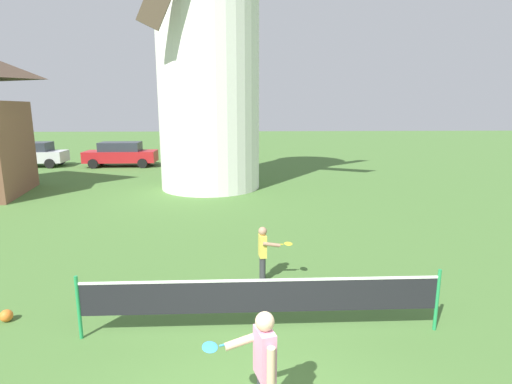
# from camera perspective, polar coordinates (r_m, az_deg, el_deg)

# --- Properties ---
(windmill) EXTENTS (9.09, 5.30, 15.64)m
(windmill) POSITION_cam_1_polar(r_m,az_deg,el_deg) (19.25, -6.95, 23.08)
(windmill) COLOR white
(windmill) RESTS_ON ground_plane
(tennis_net) EXTENTS (6.02, 0.06, 1.10)m
(tennis_net) POSITION_cam_1_polar(r_m,az_deg,el_deg) (6.84, 0.77, -14.59)
(tennis_net) COLOR #238E4C
(tennis_net) RESTS_ON ground_plane
(player_near) EXTENTS (0.88, 0.48, 1.48)m
(player_near) POSITION_cam_1_polar(r_m,az_deg,el_deg) (5.05, 0.98, -23.22)
(player_near) COLOR #333338
(player_near) RESTS_ON ground_plane
(player_far) EXTENTS (0.74, 0.44, 1.23)m
(player_far) POSITION_cam_1_polar(r_m,az_deg,el_deg) (8.80, 1.10, -8.31)
(player_far) COLOR #333338
(player_far) RESTS_ON ground_plane
(stray_ball) EXTENTS (0.22, 0.22, 0.22)m
(stray_ball) POSITION_cam_1_polar(r_m,az_deg,el_deg) (8.69, -31.96, -14.69)
(stray_ball) COLOR orange
(stray_ball) RESTS_ON ground_plane
(parked_car_silver) EXTENTS (4.10, 2.02, 1.56)m
(parked_car_silver) POSITION_cam_1_polar(r_m,az_deg,el_deg) (29.43, -29.23, 4.73)
(parked_car_silver) COLOR silver
(parked_car_silver) RESTS_ON ground_plane
(parked_car_red) EXTENTS (4.49, 1.95, 1.56)m
(parked_car_red) POSITION_cam_1_polar(r_m,az_deg,el_deg) (27.27, -18.66, 5.17)
(parked_car_red) COLOR red
(parked_car_red) RESTS_ON ground_plane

